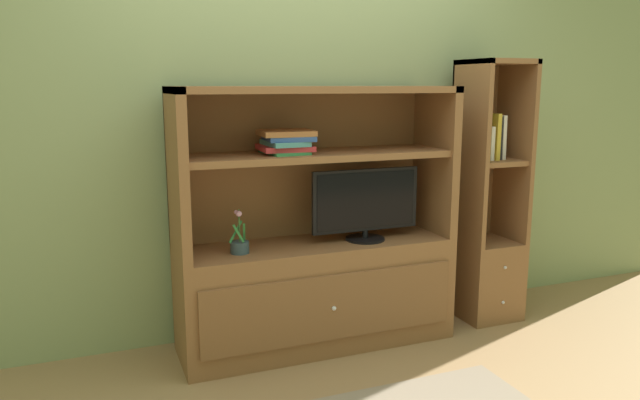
% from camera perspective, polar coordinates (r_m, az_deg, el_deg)
% --- Properties ---
extents(ground_plane, '(8.00, 8.00, 0.00)m').
position_cam_1_polar(ground_plane, '(3.21, 2.40, -16.11)').
color(ground_plane, '#99754C').
extents(painted_rear_wall, '(6.00, 0.10, 2.80)m').
position_cam_1_polar(painted_rear_wall, '(3.56, -2.41, 9.96)').
color(painted_rear_wall, '#8C9E6B').
rests_on(painted_rear_wall, ground_plane).
extents(media_console, '(1.54, 0.49, 1.45)m').
position_cam_1_polar(media_console, '(3.38, -0.35, -6.08)').
color(media_console, brown).
rests_on(media_console, ground_plane).
extents(tv_monitor, '(0.64, 0.22, 0.40)m').
position_cam_1_polar(tv_monitor, '(3.36, 4.37, -0.34)').
color(tv_monitor, black).
rests_on(tv_monitor, media_console).
extents(potted_plant, '(0.11, 0.11, 0.23)m').
position_cam_1_polar(potted_plant, '(3.15, -7.65, -4.23)').
color(potted_plant, '#384C56').
rests_on(potted_plant, media_console).
extents(magazine_stack, '(0.30, 0.30, 0.12)m').
position_cam_1_polar(magazine_stack, '(3.19, -3.26, 5.58)').
color(magazine_stack, '#338C4C').
rests_on(magazine_stack, media_console).
extents(bookshelf_tall, '(0.36, 0.38, 1.61)m').
position_cam_1_polar(bookshelf_tall, '(3.92, 15.54, -2.75)').
color(bookshelf_tall, brown).
rests_on(bookshelf_tall, ground_plane).
extents(upright_book_row, '(0.18, 0.17, 0.28)m').
position_cam_1_polar(upright_book_row, '(3.79, 15.62, 5.64)').
color(upright_book_row, '#338C4C').
rests_on(upright_book_row, bookshelf_tall).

